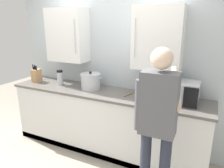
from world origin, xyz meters
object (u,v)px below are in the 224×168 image
Objects in this scene: microwave_oven at (172,91)px; thermos_flask at (60,77)px; knife_block at (36,75)px; person_figure at (158,120)px; stock_pot at (91,81)px; wooden_spoon at (132,95)px.

microwave_oven reaches higher than thermos_flask.
person_figure is (2.29, -0.75, -0.02)m from knife_block.
stock_pot is 1.06m from knife_block.
person_figure reaches higher than stock_pot.
knife_block reaches higher than thermos_flask.
microwave_oven is 1.79m from thermos_flask.
person_figure is (0.53, -0.75, 0.08)m from wooden_spoon.
thermos_flask is 0.14× the size of person_figure.
stock_pot is at bearing 2.30° from knife_block.
thermos_flask is 0.61× the size of stock_pot.
wooden_spoon is 0.93m from person_figure.
knife_block is (-2.27, -0.04, -0.03)m from microwave_oven.
thermos_flask is 0.79× the size of knife_block.
thermos_flask is (-1.79, -0.01, -0.02)m from microwave_oven.
knife_block is (-0.49, -0.02, -0.01)m from thermos_flask.
microwave_oven is 3.93× the size of wooden_spoon.
knife_block is at bearing -179.05° from microwave_oven.
stock_pot reaches higher than thermos_flask.
stock_pot is 2.03× the size of wooden_spoon.
stock_pot is 1.31× the size of knife_block.
stock_pot is (0.57, 0.02, 0.00)m from thermos_flask.
knife_block is 0.17× the size of person_figure.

